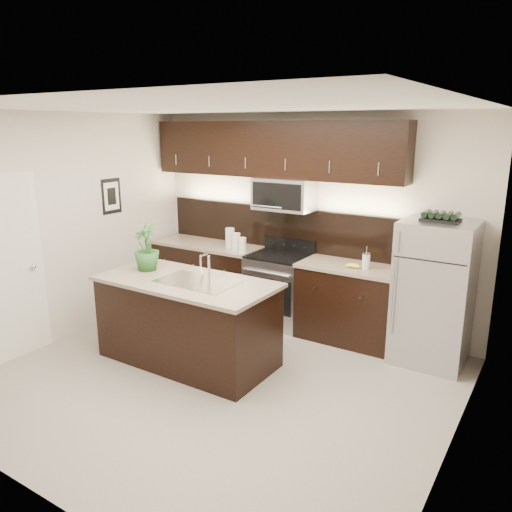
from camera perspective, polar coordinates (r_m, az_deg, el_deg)
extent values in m
plane|color=gray|center=(5.30, -4.42, -13.99)|extent=(4.50, 4.50, 0.00)
cube|color=beige|center=(6.47, 6.02, 4.00)|extent=(4.50, 0.02, 2.70)
cube|color=beige|center=(3.50, -24.99, -6.57)|extent=(4.50, 0.02, 2.70)
cube|color=beige|center=(6.39, -21.08, 2.96)|extent=(0.02, 4.00, 2.70)
cube|color=beige|center=(3.93, 22.56, -4.08)|extent=(0.02, 4.00, 2.70)
cube|color=white|center=(4.66, -5.09, 16.62)|extent=(4.50, 4.00, 0.02)
cube|color=silver|center=(6.02, -26.73, -1.64)|extent=(0.04, 0.80, 2.02)
sphere|color=silver|center=(6.16, -24.05, -1.10)|extent=(0.06, 0.06, 0.06)
cube|color=black|center=(6.80, -16.18, 6.58)|extent=(0.01, 0.32, 0.46)
cube|color=white|center=(6.79, -16.16, 6.57)|extent=(0.00, 0.24, 0.36)
cube|color=black|center=(7.17, -5.48, -2.35)|extent=(1.57, 0.62, 0.90)
cube|color=black|center=(6.15, 10.44, -5.43)|extent=(1.16, 0.62, 0.90)
cube|color=#B2B2B7|center=(6.54, 2.63, -3.96)|extent=(0.76, 0.62, 0.90)
cube|color=black|center=(6.41, 2.68, -0.02)|extent=(0.76, 0.60, 0.03)
cube|color=#C1A690|center=(7.04, -5.57, 1.31)|extent=(1.59, 0.65, 0.04)
cube|color=#C1A690|center=(6.01, 10.65, -1.21)|extent=(1.18, 0.65, 0.04)
cube|color=black|center=(6.69, 2.45, 3.29)|extent=(3.49, 0.02, 0.56)
cube|color=#B2B2B7|center=(6.35, 3.26, 7.06)|extent=(0.76, 0.40, 0.40)
cube|color=black|center=(6.44, 1.86, 12.09)|extent=(3.49, 0.33, 0.70)
cube|color=black|center=(5.56, -7.81, -7.54)|extent=(1.90, 0.90, 0.90)
cube|color=#C1A690|center=(5.40, -7.98, -2.91)|extent=(1.96, 0.96, 0.04)
cube|color=silver|center=(5.30, -6.75, -2.92)|extent=(0.84, 0.50, 0.01)
cylinder|color=silver|center=(5.42, -5.39, -1.21)|extent=(0.03, 0.03, 0.24)
cylinder|color=silver|center=(5.33, -5.89, 0.17)|extent=(0.02, 0.14, 0.02)
cylinder|color=silver|center=(5.29, -6.35, -0.52)|extent=(0.02, 0.02, 0.10)
cube|color=#B2B2B7|center=(5.72, 19.64, -4.03)|extent=(0.76, 0.69, 1.58)
cube|color=black|center=(5.53, 20.35, 3.89)|extent=(0.39, 0.24, 0.03)
cylinder|color=black|center=(5.55, 18.90, 4.56)|extent=(0.06, 0.22, 0.06)
cylinder|color=black|center=(5.53, 19.64, 4.46)|extent=(0.06, 0.22, 0.06)
cylinder|color=black|center=(5.52, 20.39, 4.37)|extent=(0.06, 0.22, 0.06)
cylinder|color=black|center=(5.50, 21.14, 4.28)|extent=(0.06, 0.22, 0.06)
cylinder|color=black|center=(5.49, 21.90, 4.18)|extent=(0.06, 0.22, 0.06)
imported|color=#275B24|center=(5.78, -12.43, 0.99)|extent=(0.37, 0.37, 0.53)
cylinder|color=silver|center=(6.72, -2.99, 2.07)|extent=(0.12, 0.12, 0.27)
cylinder|color=silver|center=(6.60, -2.29, 1.66)|extent=(0.11, 0.11, 0.23)
cylinder|color=silver|center=(6.49, -1.58, 1.27)|extent=(0.10, 0.10, 0.19)
cylinder|color=silver|center=(5.86, 12.46, -0.61)|extent=(0.09, 0.09, 0.18)
cylinder|color=silver|center=(5.84, 12.52, 0.30)|extent=(0.09, 0.09, 0.02)
cylinder|color=silver|center=(5.83, 12.54, 0.71)|extent=(0.01, 0.01, 0.07)
ellipsoid|color=yellow|center=(5.92, 10.62, -1.00)|extent=(0.18, 0.15, 0.05)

